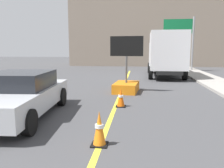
{
  "coord_description": "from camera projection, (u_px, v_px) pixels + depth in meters",
  "views": [
    {
      "loc": [
        0.81,
        1.95,
        2.1
      ],
      "look_at": [
        0.29,
        6.5,
        1.4
      ],
      "focal_mm": 36.9,
      "sensor_mm": 36.0,
      "label": 1
    }
  ],
  "objects": [
    {
      "name": "pickup_car",
      "position": [
        18.0,
        94.0,
        7.13
      ],
      "size": [
        2.38,
        4.71,
        1.38
      ],
      "color": "silver",
      "rests_on": "ground"
    },
    {
      "name": "highway_guide_sign",
      "position": [
        184.0,
        34.0,
        21.18
      ],
      "size": [
        2.79,
        0.21,
        5.0
      ],
      "color": "gray",
      "rests_on": "ground"
    },
    {
      "name": "traffic_cone_mid_lane",
      "position": [
        99.0,
        129.0,
        5.01
      ],
      "size": [
        0.36,
        0.36,
        0.78
      ],
      "color": "black",
      "rests_on": "ground"
    },
    {
      "name": "box_truck",
      "position": [
        166.0,
        53.0,
        17.36
      ],
      "size": [
        2.71,
        6.78,
        3.27
      ],
      "color": "black",
      "rests_on": "ground"
    },
    {
      "name": "traffic_cone_far_lane",
      "position": [
        121.0,
        97.0,
        8.39
      ],
      "size": [
        0.36,
        0.36,
        0.7
      ],
      "color": "black",
      "rests_on": "ground"
    },
    {
      "name": "far_building_block",
      "position": [
        148.0,
        25.0,
        29.88
      ],
      "size": [
        19.32,
        6.67,
        10.41
      ],
      "primitive_type": "cube",
      "color": "gray",
      "rests_on": "ground"
    },
    {
      "name": "arrow_board_trailer",
      "position": [
        126.0,
        82.0,
        11.3
      ],
      "size": [
        1.6,
        1.91,
        2.7
      ],
      "color": "orange",
      "rests_on": "ground"
    },
    {
      "name": "lane_center_stripe",
      "position": [
        94.0,
        160.0,
        4.38
      ],
      "size": [
        0.14,
        36.0,
        0.01
      ],
      "primitive_type": "cube",
      "color": "yellow",
      "rests_on": "ground"
    }
  ]
}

